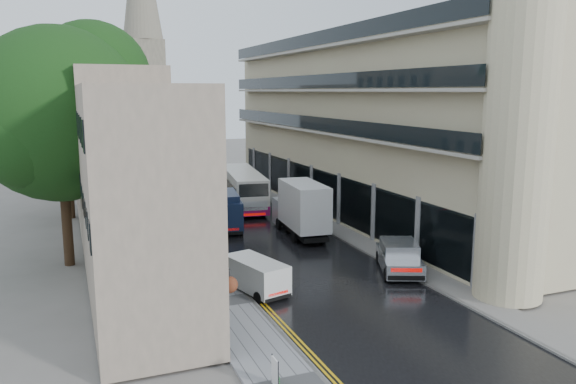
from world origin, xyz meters
TOP-DOWN VIEW (x-y plane):
  - road at (0.00, 27.50)m, footprint 9.00×85.00m
  - left_sidewalk at (-5.85, 27.50)m, footprint 2.70×85.00m
  - right_sidewalk at (5.40, 27.50)m, footprint 1.80×85.00m
  - old_shop_row at (-9.45, 30.00)m, footprint 4.50×56.00m
  - modern_block at (10.30, 26.00)m, footprint 8.00×40.00m
  - church_spire at (0.50, 82.00)m, footprint 6.40×6.40m
  - tree_near at (-12.50, 20.00)m, footprint 10.56×10.56m
  - tree_far at (-12.20, 33.00)m, footprint 9.24×9.24m
  - cream_bus at (0.14, 29.49)m, footprint 4.16×11.48m
  - white_lorry at (1.33, 19.66)m, footprint 2.80×7.38m
  - silver_hatchback at (2.97, 10.86)m, footprint 3.66×5.01m
  - white_van at (-4.30, 10.33)m, footprint 2.54×4.04m
  - navy_van at (-3.31, 23.34)m, footprint 3.08×5.82m
  - pedestrian at (-5.55, 21.91)m, footprint 0.82×0.70m
  - lamp_post_near at (-5.75, 17.91)m, footprint 0.88×0.20m
  - lamp_post_far at (-5.16, 32.94)m, footprint 0.83×0.24m
  - estate_sign at (-6.27, 2.78)m, footprint 0.08×0.59m

SIDE VIEW (x-z plane):
  - road at x=0.00m, z-range 0.00..0.02m
  - left_sidewalk at x=-5.85m, z-range 0.00..0.12m
  - right_sidewalk at x=5.40m, z-range 0.00..0.12m
  - estate_sign at x=-6.27m, z-range 0.12..1.10m
  - white_van at x=-4.30m, z-range 0.02..1.72m
  - silver_hatchback at x=2.97m, z-range 0.02..1.74m
  - pedestrian at x=-5.55m, z-range 0.12..2.03m
  - navy_van at x=-3.31m, z-range 0.02..2.84m
  - cream_bus at x=0.14m, z-range 0.02..3.08m
  - white_lorry at x=1.33m, z-range 0.02..3.81m
  - lamp_post_far at x=-5.16m, z-range 0.12..7.42m
  - lamp_post_near at x=-5.75m, z-range 0.12..7.96m
  - old_shop_row at x=-9.45m, z-range 0.00..12.00m
  - tree_far at x=-12.20m, z-range 0.00..12.46m
  - tree_near at x=-12.50m, z-range 0.00..13.89m
  - modern_block at x=10.30m, z-range 0.00..14.00m
  - church_spire at x=0.50m, z-range 0.00..40.00m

